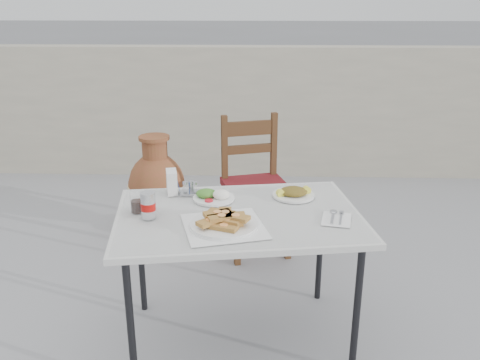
{
  "coord_description": "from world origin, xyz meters",
  "views": [
    {
      "loc": [
        0.26,
        -2.22,
        1.6
      ],
      "look_at": [
        0.18,
        -0.04,
        0.82
      ],
      "focal_mm": 38.0,
      "sensor_mm": 36.0,
      "label": 1
    }
  ],
  "objects_px": {
    "cola_glass": "(137,204)",
    "chair": "(255,183)",
    "condiment_caddy": "(191,190)",
    "pide_plate": "(224,220)",
    "salad_chopped_plate": "(294,193)",
    "cafe_table": "(238,222)",
    "soda_can": "(148,205)",
    "napkin_holder": "(172,182)",
    "salad_rice_plate": "(213,196)",
    "terracotta_urn": "(157,189)"
  },
  "relations": [
    {
      "from": "cola_glass",
      "to": "chair",
      "type": "relative_size",
      "value": 0.1
    },
    {
      "from": "cafe_table",
      "to": "soda_can",
      "type": "xyz_separation_m",
      "value": [
        -0.4,
        -0.07,
        0.11
      ]
    },
    {
      "from": "salad_rice_plate",
      "to": "terracotta_urn",
      "type": "height_order",
      "value": "salad_rice_plate"
    },
    {
      "from": "salad_rice_plate",
      "to": "napkin_holder",
      "type": "height_order",
      "value": "napkin_holder"
    },
    {
      "from": "napkin_holder",
      "to": "chair",
      "type": "distance_m",
      "value": 0.9
    },
    {
      "from": "terracotta_urn",
      "to": "salad_rice_plate",
      "type": "bearing_deg",
      "value": -64.69
    },
    {
      "from": "cafe_table",
      "to": "cola_glass",
      "type": "xyz_separation_m",
      "value": [
        -0.46,
        -0.0,
        0.09
      ]
    },
    {
      "from": "napkin_holder",
      "to": "condiment_caddy",
      "type": "relative_size",
      "value": 1.18
    },
    {
      "from": "salad_rice_plate",
      "to": "napkin_holder",
      "type": "bearing_deg",
      "value": 160.73
    },
    {
      "from": "salad_rice_plate",
      "to": "terracotta_urn",
      "type": "bearing_deg",
      "value": 115.31
    },
    {
      "from": "terracotta_urn",
      "to": "condiment_caddy",
      "type": "bearing_deg",
      "value": -68.97
    },
    {
      "from": "pide_plate",
      "to": "salad_rice_plate",
      "type": "bearing_deg",
      "value": 102.95
    },
    {
      "from": "salad_chopped_plate",
      "to": "soda_can",
      "type": "bearing_deg",
      "value": -156.66
    },
    {
      "from": "salad_rice_plate",
      "to": "condiment_caddy",
      "type": "relative_size",
      "value": 2.02
    },
    {
      "from": "cafe_table",
      "to": "terracotta_urn",
      "type": "height_order",
      "value": "terracotta_urn"
    },
    {
      "from": "cola_glass",
      "to": "chair",
      "type": "distance_m",
      "value": 1.15
    },
    {
      "from": "pide_plate",
      "to": "condiment_caddy",
      "type": "relative_size",
      "value": 4.09
    },
    {
      "from": "pide_plate",
      "to": "salad_rice_plate",
      "type": "distance_m",
      "value": 0.32
    },
    {
      "from": "condiment_caddy",
      "to": "pide_plate",
      "type": "bearing_deg",
      "value": -63.43
    },
    {
      "from": "salad_chopped_plate",
      "to": "terracotta_urn",
      "type": "distance_m",
      "value": 1.38
    },
    {
      "from": "pide_plate",
      "to": "salad_rice_plate",
      "type": "xyz_separation_m",
      "value": [
        -0.07,
        0.31,
        -0.01
      ]
    },
    {
      "from": "pide_plate",
      "to": "soda_can",
      "type": "height_order",
      "value": "soda_can"
    },
    {
      "from": "cafe_table",
      "to": "salad_rice_plate",
      "type": "xyz_separation_m",
      "value": [
        -0.13,
        0.17,
        0.07
      ]
    },
    {
      "from": "terracotta_urn",
      "to": "pide_plate",
      "type": "bearing_deg",
      "value": -67.38
    },
    {
      "from": "salad_rice_plate",
      "to": "terracotta_urn",
      "type": "distance_m",
      "value": 1.21
    },
    {
      "from": "salad_rice_plate",
      "to": "pide_plate",
      "type": "bearing_deg",
      "value": -77.05
    },
    {
      "from": "salad_rice_plate",
      "to": "cola_glass",
      "type": "distance_m",
      "value": 0.38
    },
    {
      "from": "soda_can",
      "to": "chair",
      "type": "height_order",
      "value": "chair"
    },
    {
      "from": "cafe_table",
      "to": "salad_chopped_plate",
      "type": "xyz_separation_m",
      "value": [
        0.27,
        0.22,
        0.06
      ]
    },
    {
      "from": "cafe_table",
      "to": "salad_rice_plate",
      "type": "distance_m",
      "value": 0.22
    },
    {
      "from": "terracotta_urn",
      "to": "chair",
      "type": "bearing_deg",
      "value": -17.9
    },
    {
      "from": "soda_can",
      "to": "salad_rice_plate",
      "type": "bearing_deg",
      "value": 40.81
    },
    {
      "from": "cafe_table",
      "to": "chair",
      "type": "distance_m",
      "value": 1.01
    },
    {
      "from": "chair",
      "to": "terracotta_urn",
      "type": "xyz_separation_m",
      "value": [
        -0.69,
        0.22,
        -0.13
      ]
    },
    {
      "from": "pide_plate",
      "to": "napkin_holder",
      "type": "xyz_separation_m",
      "value": [
        -0.29,
        0.39,
        0.03
      ]
    },
    {
      "from": "cafe_table",
      "to": "condiment_caddy",
      "type": "bearing_deg",
      "value": 136.84
    },
    {
      "from": "cafe_table",
      "to": "napkin_holder",
      "type": "relative_size",
      "value": 10.17
    },
    {
      "from": "terracotta_urn",
      "to": "soda_can",
      "type": "bearing_deg",
      "value": -79.98
    },
    {
      "from": "pide_plate",
      "to": "cola_glass",
      "type": "relative_size",
      "value": 4.58
    },
    {
      "from": "chair",
      "to": "terracotta_urn",
      "type": "bearing_deg",
      "value": 145.7
    },
    {
      "from": "salad_chopped_plate",
      "to": "napkin_holder",
      "type": "distance_m",
      "value": 0.61
    },
    {
      "from": "cafe_table",
      "to": "salad_rice_plate",
      "type": "relative_size",
      "value": 5.95
    },
    {
      "from": "terracotta_urn",
      "to": "napkin_holder",
      "type": "bearing_deg",
      "value": -73.83
    },
    {
      "from": "condiment_caddy",
      "to": "chair",
      "type": "bearing_deg",
      "value": 67.41
    },
    {
      "from": "cola_glass",
      "to": "chair",
      "type": "height_order",
      "value": "chair"
    },
    {
      "from": "salad_chopped_plate",
      "to": "salad_rice_plate",
      "type": "bearing_deg",
      "value": -172.22
    },
    {
      "from": "salad_chopped_plate",
      "to": "chair",
      "type": "bearing_deg",
      "value": 104.37
    },
    {
      "from": "salad_chopped_plate",
      "to": "cafe_table",
      "type": "bearing_deg",
      "value": -140.34
    },
    {
      "from": "salad_rice_plate",
      "to": "cola_glass",
      "type": "xyz_separation_m",
      "value": [
        -0.34,
        -0.17,
        0.02
      ]
    },
    {
      "from": "soda_can",
      "to": "condiment_caddy",
      "type": "relative_size",
      "value": 1.19
    }
  ]
}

